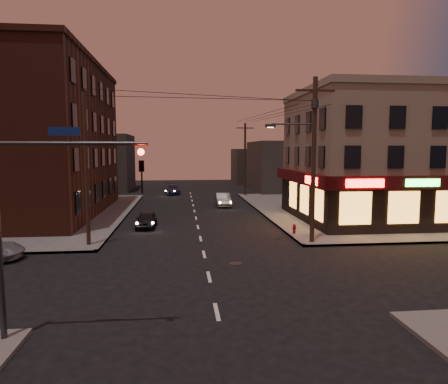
{
  "coord_description": "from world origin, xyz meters",
  "views": [
    {
      "loc": [
        -1.22,
        -17.78,
        5.8
      ],
      "look_at": [
        1.43,
        6.82,
        3.2
      ],
      "focal_mm": 32.0,
      "sensor_mm": 36.0,
      "label": 1
    }
  ],
  "objects": [
    {
      "name": "sidewalk_ne",
      "position": [
        18.0,
        19.0,
        0.07
      ],
      "size": [
        24.0,
        28.0,
        0.15
      ],
      "primitive_type": "cube",
      "color": "#514F4C",
      "rests_on": "ground"
    },
    {
      "name": "sedan_mid",
      "position": [
        3.07,
        23.14,
        0.68
      ],
      "size": [
        1.48,
        4.12,
        1.35
      ],
      "primitive_type": "imported",
      "rotation": [
        0.0,
        0.0,
        -0.01
      ],
      "color": "slate",
      "rests_on": "ground"
    },
    {
      "name": "traffic_signal",
      "position": [
        -5.57,
        -5.6,
        4.16
      ],
      "size": [
        4.49,
        0.32,
        6.47
      ],
      "color": "#333538",
      "rests_on": "ground"
    },
    {
      "name": "pizza_building",
      "position": [
        15.93,
        13.43,
        5.35
      ],
      "size": [
        15.85,
        12.85,
        10.5
      ],
      "color": "gray",
      "rests_on": "sidewalk_ne"
    },
    {
      "name": "sedan_near",
      "position": [
        -3.86,
        12.3,
        0.6
      ],
      "size": [
        1.49,
        3.57,
        1.21
      ],
      "primitive_type": "imported",
      "rotation": [
        0.0,
        0.0,
        -0.02
      ],
      "color": "black",
      "rests_on": "ground"
    },
    {
      "name": "utility_pole_main",
      "position": [
        6.68,
        5.8,
        5.76
      ],
      "size": [
        4.2,
        0.44,
        10.0
      ],
      "color": "#382619",
      "rests_on": "sidewalk_ne"
    },
    {
      "name": "ground",
      "position": [
        0.0,
        0.0,
        0.0
      ],
      "size": [
        120.0,
        120.0,
        0.0
      ],
      "primitive_type": "plane",
      "color": "black",
      "rests_on": "ground"
    },
    {
      "name": "fire_hydrant",
      "position": [
        6.4,
        8.28,
        0.51
      ],
      "size": [
        0.3,
        0.3,
        0.66
      ],
      "rotation": [
        0.0,
        0.0,
        0.17
      ],
      "color": "maroon",
      "rests_on": "sidewalk_ne"
    },
    {
      "name": "bg_building_nw",
      "position": [
        -13.0,
        42.0,
        4.0
      ],
      "size": [
        9.0,
        10.0,
        8.0
      ],
      "primitive_type": "cube",
      "color": "#3F3D3A",
      "rests_on": "ground"
    },
    {
      "name": "sedan_far",
      "position": [
        -2.42,
        35.14,
        0.64
      ],
      "size": [
        2.27,
        4.6,
        1.29
      ],
      "primitive_type": "imported",
      "rotation": [
        0.0,
        0.0,
        0.11
      ],
      "color": "#1B1E37",
      "rests_on": "ground"
    },
    {
      "name": "utility_pole_west",
      "position": [
        -6.8,
        6.5,
        4.65
      ],
      "size": [
        0.24,
        0.24,
        9.0
      ],
      "primitive_type": "cylinder",
      "color": "#382619",
      "rests_on": "sidewalk_nw"
    },
    {
      "name": "bg_building_ne_a",
      "position": [
        14.0,
        38.0,
        3.5
      ],
      "size": [
        10.0,
        12.0,
        7.0
      ],
      "primitive_type": "cube",
      "color": "#3F3D3A",
      "rests_on": "ground"
    },
    {
      "name": "bg_building_ne_b",
      "position": [
        12.0,
        52.0,
        3.0
      ],
      "size": [
        8.0,
        8.0,
        6.0
      ],
      "primitive_type": "cube",
      "color": "#3F3D3A",
      "rests_on": "ground"
    },
    {
      "name": "utility_pole_far",
      "position": [
        6.8,
        32.0,
        4.65
      ],
      "size": [
        0.26,
        0.26,
        9.0
      ],
      "primitive_type": "cylinder",
      "color": "#382619",
      "rests_on": "sidewalk_ne"
    },
    {
      "name": "brick_apartment",
      "position": [
        -14.5,
        19.0,
        6.65
      ],
      "size": [
        12.0,
        20.0,
        13.0
      ],
      "primitive_type": "cube",
      "color": "#4B2418",
      "rests_on": "sidewalk_nw"
    }
  ]
}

